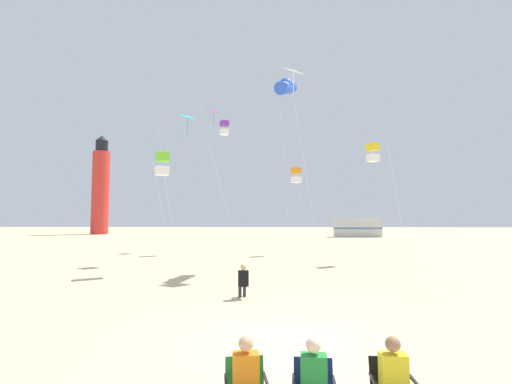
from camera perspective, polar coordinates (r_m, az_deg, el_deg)
The scene contains 15 objects.
ground at distance 8.37m, azimuth 4.60°, elevation -22.94°, with size 200.00×200.00×0.00m, color #D3BC8C.
spectator_green_chair at distance 5.26m, azimuth -1.52°, elevation -27.54°, with size 0.38×0.54×1.16m.
spectator_navy_chair at distance 5.26m, azimuth 9.08°, elevation -27.49°, with size 0.36×0.52×1.16m.
spectator_black_chair at distance 5.53m, azimuth 21.03°, elevation -26.05°, with size 0.35×0.51×1.16m.
kite_flyer_standing at distance 12.66m, azimuth -2.04°, elevation -13.61°, with size 0.39×0.54×1.16m.
kite_diamond_magenta at distance 33.00m, azimuth -6.57°, elevation 11.53°, with size 2.83×2.63×12.40m.
kite_diamond_white at distance 19.69m, azimuth 6.01°, elevation 17.18°, with size 1.90×1.90×10.50m.
kite_box_orange at distance 27.98m, azimuth 6.31°, elevation 2.62°, with size 1.34×1.34×6.54m.
kite_box_lime at distance 18.85m, azimuth -14.47°, elevation 4.28°, with size 1.12×1.12×5.99m.
kite_diamond_cyan at distance 23.99m, azimuth -10.88°, elevation 10.64°, with size 2.65×2.65×9.37m.
kite_tube_blue at distance 21.00m, azimuth 4.71°, elevation 16.06°, with size 1.45×2.59×10.64m.
kite_box_gold at distance 23.93m, azimuth 17.83°, elevation 5.89°, with size 2.50×2.50×7.36m.
kite_box_violet at distance 30.17m, azimuth -4.98°, elevation 9.95°, with size 3.38×2.14×10.62m.
lighthouse_distant at distance 67.00m, azimuth -23.16°, elevation 0.63°, with size 2.80×2.80×16.80m.
rv_van_silver at distance 54.41m, azimuth 15.58°, elevation -5.33°, with size 6.49×2.48×2.80m.
Camera 1 is at (-0.39, -7.91, 2.70)m, focal length 25.54 mm.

